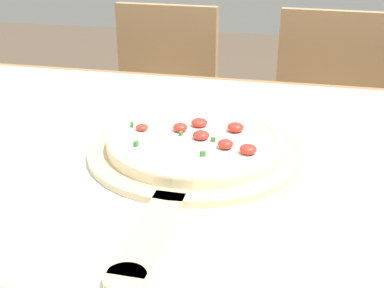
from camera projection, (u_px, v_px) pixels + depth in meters
dining_table at (169, 210)px, 0.86m from camera, size 1.37×1.05×0.76m
towel_cloth at (167, 160)px, 0.82m from camera, size 1.29×0.97×0.00m
pizza_peel at (193, 155)px, 0.82m from camera, size 0.37×0.56×0.01m
pizza at (196, 140)px, 0.83m from camera, size 0.31×0.31×0.04m
chair_left at (160, 112)px, 1.78m from camera, size 0.42×0.42×0.88m
chair_right at (325, 125)px, 1.66m from camera, size 0.43×0.43×0.88m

